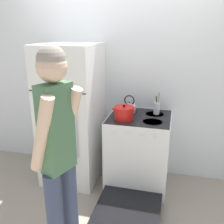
% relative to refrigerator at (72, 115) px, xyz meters
% --- Properties ---
extents(ground_plane, '(14.00, 14.00, 0.00)m').
position_rel_refrigerator_xyz_m(ground_plane, '(0.53, 0.35, -0.84)').
color(ground_plane, gray).
extents(wall_back, '(10.00, 0.06, 2.55)m').
position_rel_refrigerator_xyz_m(wall_back, '(0.53, 0.38, 0.43)').
color(wall_back, silver).
rests_on(wall_back, ground_plane).
extents(refrigerator, '(0.66, 0.73, 1.68)m').
position_rel_refrigerator_xyz_m(refrigerator, '(0.00, 0.00, 0.00)').
color(refrigerator, white).
rests_on(refrigerator, ground_plane).
extents(stove_range, '(0.71, 1.37, 0.88)m').
position_rel_refrigerator_xyz_m(stove_range, '(0.83, -0.02, -0.40)').
color(stove_range, white).
rests_on(stove_range, ground_plane).
extents(dutch_oven_pot, '(0.26, 0.22, 0.17)m').
position_rel_refrigerator_xyz_m(dutch_oven_pot, '(0.67, -0.11, 0.12)').
color(dutch_oven_pot, red).
rests_on(dutch_oven_pot, stove_range).
extents(tea_kettle, '(0.20, 0.16, 0.21)m').
position_rel_refrigerator_xyz_m(tea_kettle, '(0.68, 0.15, 0.10)').
color(tea_kettle, silver).
rests_on(tea_kettle, stove_range).
extents(utensil_jar, '(0.07, 0.07, 0.26)m').
position_rel_refrigerator_xyz_m(utensil_jar, '(1.01, 0.16, 0.12)').
color(utensil_jar, silver).
rests_on(utensil_jar, stove_range).
extents(person, '(0.36, 0.42, 1.75)m').
position_rel_refrigerator_xyz_m(person, '(0.41, -1.19, 0.16)').
color(person, '#38425B').
rests_on(person, ground_plane).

